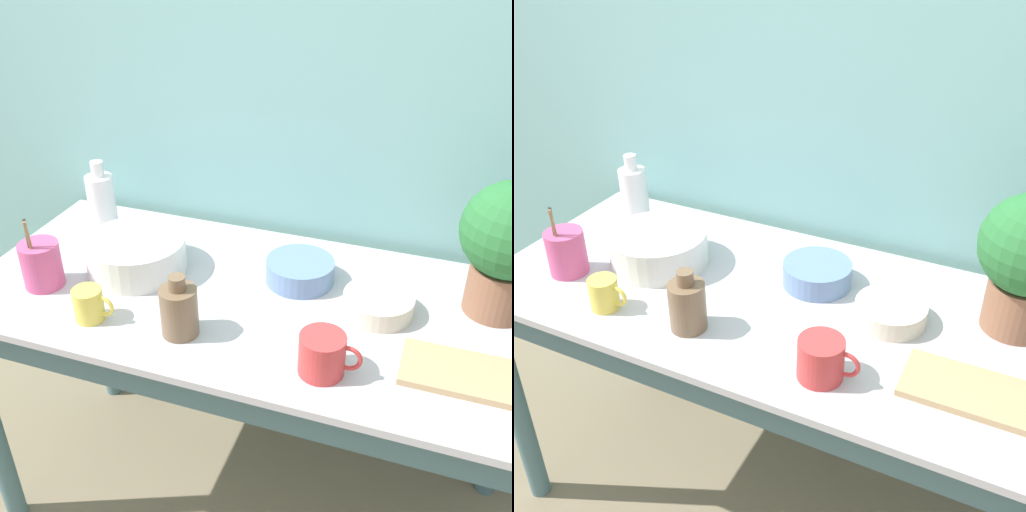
{
  "view_description": "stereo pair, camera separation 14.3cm",
  "coord_description": "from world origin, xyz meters",
  "views": [
    {
      "loc": [
        0.41,
        -0.84,
        1.67
      ],
      "look_at": [
        0.0,
        0.34,
        0.92
      ],
      "focal_mm": 42.0,
      "sensor_mm": 36.0,
      "label": 1
    },
    {
      "loc": [
        0.55,
        -0.78,
        1.67
      ],
      "look_at": [
        0.0,
        0.34,
        0.92
      ],
      "focal_mm": 42.0,
      "sensor_mm": 36.0,
      "label": 2
    }
  ],
  "objects": [
    {
      "name": "utensil_cup",
      "position": [
        -0.54,
        0.21,
        0.86
      ],
      "size": [
        0.1,
        0.1,
        0.2
      ],
      "color": "#CC4C7F",
      "rests_on": "counter_table"
    },
    {
      "name": "bowl_wash_large",
      "position": [
        -0.35,
        0.36,
        0.85
      ],
      "size": [
        0.27,
        0.27,
        0.09
      ],
      "color": "silver",
      "rests_on": "counter_table"
    },
    {
      "name": "bottle_short",
      "position": [
        -0.12,
        0.15,
        0.87
      ],
      "size": [
        0.09,
        0.09,
        0.15
      ],
      "color": "brown",
      "rests_on": "counter_table"
    },
    {
      "name": "mug_yellow",
      "position": [
        -0.34,
        0.12,
        0.84
      ],
      "size": [
        0.1,
        0.07,
        0.08
      ],
      "color": "#E5CC4C",
      "rests_on": "counter_table"
    },
    {
      "name": "bottle_tall",
      "position": [
        -0.56,
        0.55,
        0.89
      ],
      "size": [
        0.08,
        0.08,
        0.21
      ],
      "color": "white",
      "rests_on": "counter_table"
    },
    {
      "name": "tray_board",
      "position": [
        0.52,
        0.21,
        0.81
      ],
      "size": [
        0.28,
        0.14,
        0.02
      ],
      "color": "tan",
      "rests_on": "counter_table"
    },
    {
      "name": "wall_back",
      "position": [
        0.0,
        0.74,
        1.2
      ],
      "size": [
        6.0,
        0.05,
        2.4
      ],
      "color": "#7AB2B2",
      "rests_on": "ground_plane"
    },
    {
      "name": "mug_red",
      "position": [
        0.23,
        0.12,
        0.85
      ],
      "size": [
        0.14,
        0.1,
        0.09
      ],
      "color": "#C63838",
      "rests_on": "counter_table"
    },
    {
      "name": "bowl_small_cream",
      "position": [
        0.3,
        0.38,
        0.83
      ],
      "size": [
        0.17,
        0.17,
        0.05
      ],
      "color": "beige",
      "rests_on": "counter_table"
    },
    {
      "name": "bowl_small_blue",
      "position": [
        0.08,
        0.45,
        0.83
      ],
      "size": [
        0.18,
        0.18,
        0.06
      ],
      "color": "#6684B2",
      "rests_on": "counter_table"
    },
    {
      "name": "counter_table",
      "position": [
        0.0,
        0.31,
        0.66
      ],
      "size": [
        1.49,
        0.68,
        0.8
      ],
      "color": "slate",
      "rests_on": "ground_plane"
    }
  ]
}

